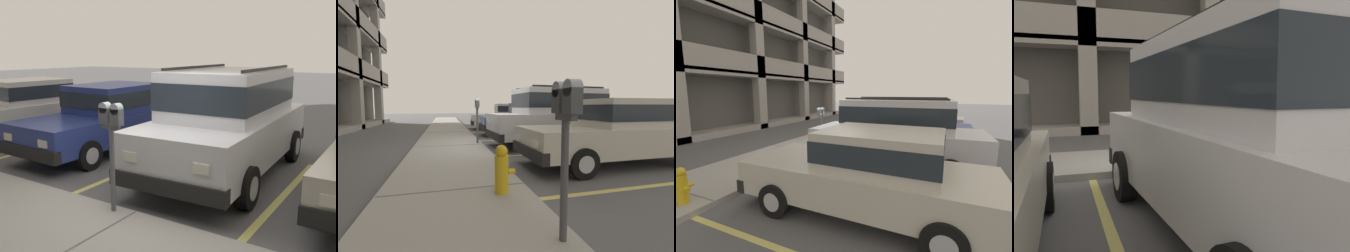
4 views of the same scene
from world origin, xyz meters
TOP-DOWN VIEW (x-y plane):
  - ground_plane at (0.00, 0.00)m, footprint 80.00×80.00m
  - sidewalk at (0.00, 1.30)m, footprint 40.00×2.20m
  - parking_stall_lines at (1.47, -1.40)m, footprint 11.85×4.80m
  - silver_suv at (-0.19, -2.43)m, footprint 2.16×4.85m
  - red_sedan at (-2.94, -2.56)m, footprint 1.85×4.48m
  - dark_hatchback at (2.95, -2.55)m, footprint 1.90×4.51m
  - blue_coupe at (6.06, -2.44)m, footprint 2.11×4.61m
  - parking_meter_near at (0.29, 0.35)m, footprint 0.35×0.12m
  - fire_hydrant at (-4.29, 0.65)m, footprint 0.30×0.30m

SIDE VIEW (x-z plane):
  - ground_plane at x=0.00m, z-range -0.10..0.00m
  - parking_stall_lines at x=1.47m, z-range 0.00..0.01m
  - sidewalk at x=0.00m, z-range 0.00..0.12m
  - fire_hydrant at x=-4.29m, z-range 0.11..0.81m
  - red_sedan at x=-2.94m, z-range 0.05..1.59m
  - dark_hatchback at x=2.95m, z-range 0.05..1.59m
  - blue_coupe at x=6.06m, z-range 0.05..1.59m
  - silver_suv at x=-0.19m, z-range 0.07..2.11m
  - parking_meter_near at x=0.29m, z-range 0.49..2.01m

